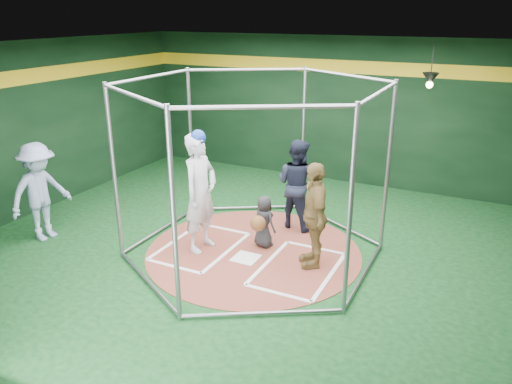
% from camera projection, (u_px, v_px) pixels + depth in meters
% --- Properties ---
extents(room_shell, '(10.10, 9.10, 3.53)m').
position_uv_depth(room_shell, '(254.00, 157.00, 8.27)').
color(room_shell, black).
rests_on(room_shell, ground).
extents(clay_disc, '(3.80, 3.80, 0.01)m').
position_uv_depth(clay_disc, '(254.00, 251.00, 8.87)').
color(clay_disc, brown).
rests_on(clay_disc, ground).
extents(home_plate, '(0.43, 0.43, 0.01)m').
position_uv_depth(home_plate, '(246.00, 258.00, 8.61)').
color(home_plate, white).
rests_on(home_plate, clay_disc).
extents(batter_box_left, '(1.17, 1.77, 0.01)m').
position_uv_depth(batter_box_left, '(201.00, 246.00, 9.04)').
color(batter_box_left, white).
rests_on(batter_box_left, clay_disc).
extents(batter_box_right, '(1.17, 1.77, 0.01)m').
position_uv_depth(batter_box_right, '(298.00, 268.00, 8.26)').
color(batter_box_right, white).
rests_on(batter_box_right, clay_disc).
extents(batting_cage, '(4.05, 4.67, 3.00)m').
position_uv_depth(batting_cage, '(253.00, 171.00, 8.35)').
color(batting_cage, gray).
rests_on(batting_cage, ground).
extents(pendant_lamp_near, '(0.34, 0.34, 0.90)m').
position_uv_depth(pendant_lamp_near, '(430.00, 79.00, 10.05)').
color(pendant_lamp_near, black).
rests_on(pendant_lamp_near, room_shell).
extents(batter_figure, '(0.55, 0.80, 2.17)m').
position_uv_depth(batter_figure, '(200.00, 192.00, 8.63)').
color(batter_figure, silver).
rests_on(batter_figure, clay_disc).
extents(visitor_leopard, '(0.90, 1.12, 1.79)m').
position_uv_depth(visitor_leopard, '(314.00, 215.00, 8.12)').
color(visitor_leopard, '#A48446').
rests_on(visitor_leopard, clay_disc).
extents(catcher_figure, '(0.55, 0.62, 0.96)m').
position_uv_depth(catcher_figure, '(263.00, 222.00, 8.88)').
color(catcher_figure, black).
rests_on(catcher_figure, clay_disc).
extents(umpire, '(0.97, 0.83, 1.77)m').
position_uv_depth(umpire, '(297.00, 184.00, 9.59)').
color(umpire, black).
rests_on(umpire, clay_disc).
extents(bystander_blue, '(0.84, 1.27, 1.84)m').
position_uv_depth(bystander_blue, '(40.00, 192.00, 9.10)').
color(bystander_blue, '#8B9AB9').
rests_on(bystander_blue, ground).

